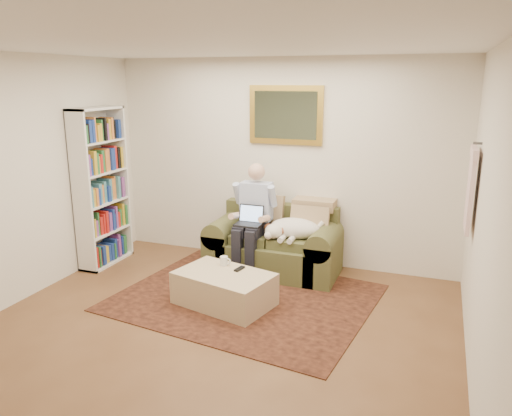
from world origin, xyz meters
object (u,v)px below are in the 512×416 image
Objects in this scene: sofa at (274,250)px; laptop at (250,219)px; seated_man at (252,220)px; sleeping_dog at (295,228)px; bookshelf at (101,188)px; ottoman at (224,289)px; coffee_mug at (224,261)px.

laptop is (-0.24, -0.21, 0.43)m from sofa.
laptop is (0.00, -0.06, 0.03)m from seated_man.
sofa reaches higher than sleeping_dog.
bookshelf is at bearing -167.95° from sofa.
ottoman is (-0.19, -1.09, -0.10)m from sofa.
bookshelf is at bearing 167.28° from coffee_mug.
coffee_mug is (-0.57, -0.80, -0.20)m from sleeping_dog.
coffee_mug is (-0.28, -0.88, 0.13)m from sofa.
laptop is 3.10× the size of coffee_mug.
coffee_mug is at bearing -93.81° from laptop.
laptop is 0.32× the size of ottoman.
sofa is at bearing 80.12° from ottoman.
seated_man reaches higher than ottoman.
sofa is at bearing 41.02° from laptop.
coffee_mug is at bearing -125.46° from sleeping_dog.
seated_man is at bearing -148.55° from sofa.
seated_man is 13.45× the size of coffee_mug.
sofa is at bearing 164.26° from sleeping_dog.
sleeping_dog is 0.33× the size of bookshelf.
ottoman is (-0.48, -1.01, -0.43)m from sleeping_dog.
sofa is 2.43× the size of sleeping_dog.
sofa is at bearing 12.05° from bookshelf.
laptop reaches higher than coffee_mug.
laptop is 0.55m from sleeping_dog.
sleeping_dog is at bearing 8.83° from bookshelf.
bookshelf is (-1.92, -0.25, 0.29)m from laptop.
sleeping_dog is at bearing 13.64° from laptop.
seated_man reaches higher than sofa.
laptop reaches higher than sleeping_dog.
sofa is 0.80× the size of bookshelf.
bookshelf reaches higher than sleeping_dog.
sofa is 0.45m from sleeping_dog.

